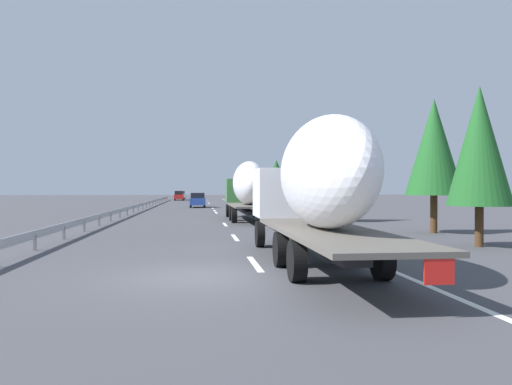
{
  "coord_description": "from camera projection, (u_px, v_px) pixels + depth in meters",
  "views": [
    {
      "loc": [
        -13.21,
        -0.06,
        2.32
      ],
      "look_at": [
        16.79,
        -3.57,
        2.08
      ],
      "focal_mm": 34.98,
      "sensor_mm": 36.0,
      "label": 1
    }
  ],
  "objects": [
    {
      "name": "ground_plane",
      "position": [
        197.0,
        210.0,
        52.86
      ],
      "size": [
        260.0,
        260.0,
        0.0
      ],
      "primitive_type": "plane",
      "color": "#424247"
    },
    {
      "name": "lane_stripe_0",
      "position": [
        255.0,
        264.0,
        15.32
      ],
      "size": [
        3.2,
        0.2,
        0.01
      ],
      "primitive_type": "cube",
      "color": "white",
      "rests_on": "ground_plane"
    },
    {
      "name": "lane_stripe_1",
      "position": [
        235.0,
        238.0,
        23.49
      ],
      "size": [
        3.2,
        0.2,
        0.01
      ],
      "primitive_type": "cube",
      "color": "white",
      "rests_on": "ground_plane"
    },
    {
      "name": "lane_stripe_2",
      "position": [
        225.0,
        224.0,
        32.1
      ],
      "size": [
        3.2,
        0.2,
        0.01
      ],
      "primitive_type": "cube",
      "color": "white",
      "rests_on": "ground_plane"
    },
    {
      "name": "lane_stripe_3",
      "position": [
        216.0,
        213.0,
        47.66
      ],
      "size": [
        3.2,
        0.2,
        0.01
      ],
      "primitive_type": "cube",
      "color": "white",
      "rests_on": "ground_plane"
    },
    {
      "name": "lane_stripe_4",
      "position": [
        215.0,
        211.0,
        51.98
      ],
      "size": [
        3.2,
        0.2,
        0.01
      ],
      "primitive_type": "cube",
      "color": "white",
      "rests_on": "ground_plane"
    },
    {
      "name": "lane_stripe_5",
      "position": [
        213.0,
        208.0,
        58.93
      ],
      "size": [
        3.2,
        0.2,
        0.01
      ],
      "primitive_type": "cube",
      "color": "white",
      "rests_on": "ground_plane"
    },
    {
      "name": "lane_stripe_6",
      "position": [
        209.0,
        204.0,
        76.86
      ],
      "size": [
        3.2,
        0.2,
        0.01
      ],
      "primitive_type": "cube",
      "color": "white",
      "rests_on": "ground_plane"
    },
    {
      "name": "lane_stripe_7",
      "position": [
        208.0,
        202.0,
        84.33
      ],
      "size": [
        3.2,
        0.2,
        0.01
      ],
      "primitive_type": "cube",
      "color": "white",
      "rests_on": "ground_plane"
    },
    {
      "name": "lane_stripe_8",
      "position": [
        207.0,
        200.0,
        99.22
      ],
      "size": [
        3.2,
        0.2,
        0.01
      ],
      "primitive_type": "cube",
      "color": "white",
      "rests_on": "ground_plane"
    },
    {
      "name": "edge_line_right",
      "position": [
        244.0,
        208.0,
        58.46
      ],
      "size": [
        110.0,
        0.2,
        0.01
      ],
      "primitive_type": "cube",
      "color": "white",
      "rests_on": "ground_plane"
    },
    {
      "name": "truck_lead",
      "position": [
        247.0,
        187.0,
        35.95
      ],
      "size": [
        12.64,
        2.55,
        4.21
      ],
      "color": "#387038",
      "rests_on": "ground_plane"
    },
    {
      "name": "truck_trailing",
      "position": [
        315.0,
        184.0,
        15.13
      ],
      "size": [
        13.88,
        2.55,
        4.33
      ],
      "color": "silver",
      "rests_on": "ground_plane"
    },
    {
      "name": "car_blue_sedan",
      "position": [
        198.0,
        200.0,
        61.15
      ],
      "size": [
        4.6,
        1.89,
        1.8
      ],
      "color": "#28479E",
      "rests_on": "ground_plane"
    },
    {
      "name": "car_silver_hatch",
      "position": [
        181.0,
        195.0,
        106.49
      ],
      "size": [
        4.14,
        1.73,
        1.8
      ],
      "color": "#ADB2B7",
      "rests_on": "ground_plane"
    },
    {
      "name": "car_red_compact",
      "position": [
        179.0,
        196.0,
        96.3
      ],
      "size": [
        4.3,
        1.8,
        1.87
      ],
      "color": "red",
      "rests_on": "ground_plane"
    },
    {
      "name": "road_sign",
      "position": [
        261.0,
        191.0,
        52.74
      ],
      "size": [
        0.1,
        0.9,
        2.93
      ],
      "color": "gray",
      "rests_on": "ground_plane"
    },
    {
      "name": "tree_0",
      "position": [
        276.0,
        177.0,
        66.4
      ],
      "size": [
        3.91,
        3.91,
        6.13
      ],
      "color": "#472D19",
      "rests_on": "ground_plane"
    },
    {
      "name": "tree_1",
      "position": [
        308.0,
        177.0,
        59.47
      ],
      "size": [
        2.63,
        2.63,
        5.53
      ],
      "color": "#472D19",
      "rests_on": "ground_plane"
    },
    {
      "name": "tree_2",
      "position": [
        342.0,
        171.0,
        35.26
      ],
      "size": [
        3.09,
        3.09,
        5.41
      ],
      "color": "#472D19",
      "rests_on": "ground_plane"
    },
    {
      "name": "tree_3",
      "position": [
        479.0,
        146.0,
        19.78
      ],
      "size": [
        2.54,
        2.54,
        6.42
      ],
      "color": "#472D19",
      "rests_on": "ground_plane"
    },
    {
      "name": "tree_4",
      "position": [
        434.0,
        147.0,
        25.91
      ],
      "size": [
        2.93,
        2.93,
        7.0
      ],
      "color": "#472D19",
      "rests_on": "ground_plane"
    },
    {
      "name": "guardrail_median",
      "position": [
        143.0,
        204.0,
        55.13
      ],
      "size": [
        94.0,
        0.1,
        0.76
      ],
      "color": "#9EA0A5",
      "rests_on": "ground_plane"
    }
  ]
}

